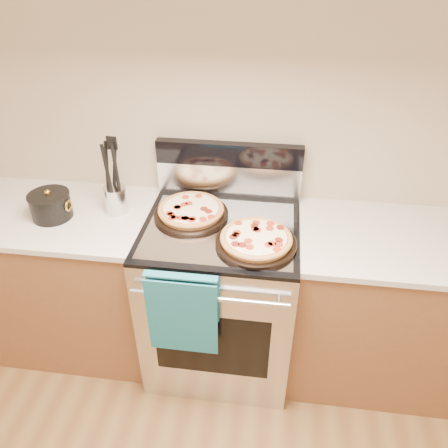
# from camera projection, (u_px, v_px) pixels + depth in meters

# --- Properties ---
(wall_back) EXTENTS (4.00, 0.00, 4.00)m
(wall_back) POSITION_uv_depth(u_px,v_px,m) (230.00, 116.00, 2.16)
(wall_back) COLOR tan
(wall_back) RESTS_ON ground
(range_body) EXTENTS (0.76, 0.68, 0.90)m
(range_body) POSITION_uv_depth(u_px,v_px,m) (221.00, 297.00, 2.38)
(range_body) COLOR #B7B7BC
(range_body) RESTS_ON ground
(oven_window) EXTENTS (0.56, 0.01, 0.40)m
(oven_window) POSITION_uv_depth(u_px,v_px,m) (212.00, 345.00, 2.11)
(oven_window) COLOR black
(oven_window) RESTS_ON range_body
(cooktop) EXTENTS (0.76, 0.68, 0.02)m
(cooktop) POSITION_uv_depth(u_px,v_px,m) (221.00, 228.00, 2.13)
(cooktop) COLOR black
(cooktop) RESTS_ON range_body
(backsplash_lower) EXTENTS (0.76, 0.06, 0.18)m
(backsplash_lower) POSITION_uv_depth(u_px,v_px,m) (229.00, 180.00, 2.32)
(backsplash_lower) COLOR silver
(backsplash_lower) RESTS_ON cooktop
(backsplash_upper) EXTENTS (0.76, 0.06, 0.12)m
(backsplash_upper) POSITION_uv_depth(u_px,v_px,m) (229.00, 154.00, 2.24)
(backsplash_upper) COLOR black
(backsplash_upper) RESTS_ON backsplash_lower
(oven_handle) EXTENTS (0.70, 0.03, 0.03)m
(oven_handle) POSITION_uv_depth(u_px,v_px,m) (209.00, 298.00, 1.88)
(oven_handle) COLOR silver
(oven_handle) RESTS_ON range_body
(dish_towel) EXTENTS (0.32, 0.05, 0.42)m
(dish_towel) POSITION_uv_depth(u_px,v_px,m) (183.00, 312.00, 1.95)
(dish_towel) COLOR #186579
(dish_towel) RESTS_ON oven_handle
(foil_sheet) EXTENTS (0.70, 0.55, 0.01)m
(foil_sheet) POSITION_uv_depth(u_px,v_px,m) (220.00, 229.00, 2.09)
(foil_sheet) COLOR gray
(foil_sheet) RESTS_ON cooktop
(cabinet_left) EXTENTS (1.00, 0.62, 0.88)m
(cabinet_left) POSITION_uv_depth(u_px,v_px,m) (71.00, 280.00, 2.51)
(cabinet_left) COLOR brown
(cabinet_left) RESTS_ON ground
(countertop_left) EXTENTS (1.02, 0.64, 0.03)m
(countertop_left) POSITION_uv_depth(u_px,v_px,m) (53.00, 214.00, 2.26)
(countertop_left) COLOR #BDB5AA
(countertop_left) RESTS_ON cabinet_left
(cabinet_right) EXTENTS (1.00, 0.62, 0.88)m
(cabinet_right) POSITION_uv_depth(u_px,v_px,m) (386.00, 310.00, 2.32)
(cabinet_right) COLOR brown
(cabinet_right) RESTS_ON ground
(countertop_right) EXTENTS (1.02, 0.64, 0.03)m
(countertop_right) POSITION_uv_depth(u_px,v_px,m) (406.00, 241.00, 2.06)
(countertop_right) COLOR #BDB5AA
(countertop_right) RESTS_ON cabinet_right
(pepperoni_pizza_back) EXTENTS (0.42, 0.42, 0.05)m
(pepperoni_pizza_back) POSITION_uv_depth(u_px,v_px,m) (191.00, 211.00, 2.18)
(pepperoni_pizza_back) COLOR #AA6D34
(pepperoni_pizza_back) RESTS_ON foil_sheet
(pepperoni_pizza_front) EXTENTS (0.45, 0.45, 0.05)m
(pepperoni_pizza_front) POSITION_uv_depth(u_px,v_px,m) (256.00, 240.00, 1.98)
(pepperoni_pizza_front) COLOR #AA6D34
(pepperoni_pizza_front) RESTS_ON foil_sheet
(utensil_crock) EXTENTS (0.15, 0.15, 0.14)m
(utensil_crock) POSITION_uv_depth(u_px,v_px,m) (116.00, 199.00, 2.21)
(utensil_crock) COLOR silver
(utensil_crock) RESTS_ON countertop_left
(saucepan) EXTENTS (0.22, 0.22, 0.12)m
(saucepan) POSITION_uv_depth(u_px,v_px,m) (51.00, 206.00, 2.18)
(saucepan) COLOR black
(saucepan) RESTS_ON countertop_left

